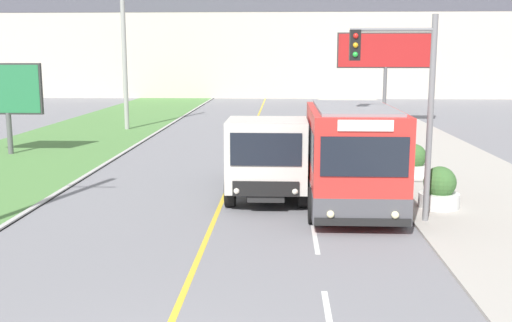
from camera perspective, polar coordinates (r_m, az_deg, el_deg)
The scene contains 9 objects.
city_bus at distance 17.85m, azimuth 9.15°, elevation 0.25°, with size 2.67×5.37×3.11m.
dump_truck at distance 19.08m, azimuth 1.12°, elevation 0.23°, with size 2.52×6.32×2.66m.
utility_pole_far at distance 37.90m, azimuth -12.49°, elevation 11.55°, with size 1.80×0.28×11.32m.
traffic_light_mast at distance 16.51m, azimuth 14.12°, elevation 6.36°, with size 2.28×0.32×5.63m.
billboard_large at distance 40.80m, azimuth 12.29°, elevation 9.99°, with size 6.41×0.24×6.03m.
billboard_small at distance 29.92m, azimuth -22.67°, elevation 6.11°, with size 3.32×0.24×4.22m.
planter_round_near at distance 18.68m, azimuth 17.07°, elevation -2.63°, with size 1.20×1.20×1.24m.
planter_round_second at distance 23.25m, azimuth 14.76°, elevation -0.11°, with size 1.18×1.18×1.22m.
planter_round_third at distance 27.79m, azimuth 12.32°, elevation 1.62°, with size 1.24×1.24×1.23m.
Camera 1 is at (1.92, -6.77, 4.58)m, focal length 42.00 mm.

